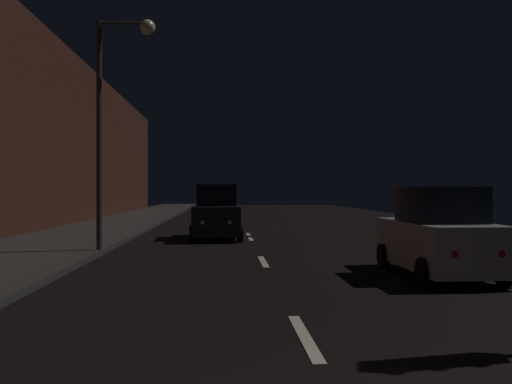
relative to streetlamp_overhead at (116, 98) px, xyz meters
The scene contains 7 objects.
ground 13.95m from the streetlamp_overhead, 71.50° to the left, with size 25.90×84.00×0.02m, color black.
sidewalk_left 13.53m from the streetlamp_overhead, 101.63° to the left, with size 4.40×84.00×0.15m, color #33302D.
building_facade_left 10.38m from the streetlamp_overhead, 119.90° to the left, with size 0.80×63.00×9.21m, color #472319.
lane_centerline 6.20m from the streetlamp_overhead, ahead, with size 0.16×17.85×0.01m.
streetlamp_overhead is the anchor object (origin of this frame).
car_approaching_headlights 6.93m from the streetlamp_overhead, 60.91° to the left, with size 1.94×4.19×2.11m.
car_parked_right_near 9.68m from the streetlamp_overhead, 28.97° to the right, with size 1.79×3.88×1.95m.
Camera 1 is at (-1.03, -3.79, 1.87)m, focal length 37.61 mm.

